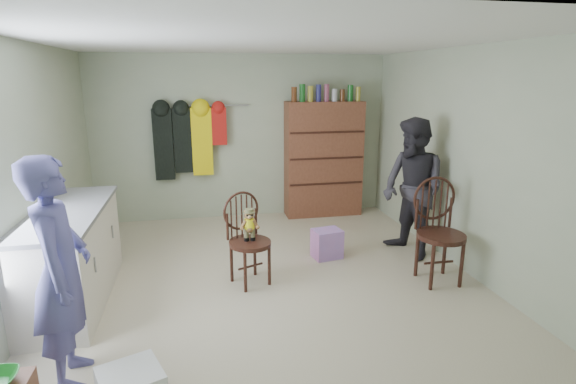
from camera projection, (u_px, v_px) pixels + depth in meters
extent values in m
plane|color=beige|center=(269.00, 282.00, 4.88)|extent=(5.00, 5.00, 0.00)
plane|color=#B0B99B|center=(243.00, 138.00, 6.94)|extent=(4.50, 0.00, 4.50)
plane|color=#B0B99B|center=(27.00, 179.00, 4.13)|extent=(0.00, 5.00, 5.00)
plane|color=#B0B99B|center=(467.00, 161.00, 5.01)|extent=(0.00, 5.00, 5.00)
plane|color=white|center=(266.00, 41.00, 4.26)|extent=(5.00, 5.00, 0.00)
cube|color=silver|center=(72.00, 258.00, 4.39)|extent=(0.60, 1.80, 0.90)
cube|color=slate|center=(66.00, 212.00, 4.28)|extent=(0.64, 1.86, 0.04)
cylinder|color=#99999E|center=(95.00, 265.00, 4.00)|extent=(0.02, 0.02, 0.14)
cylinder|color=#99999E|center=(113.00, 232.00, 4.86)|extent=(0.02, 0.02, 0.14)
cylinder|color=#3A1C14|center=(250.00, 243.00, 4.75)|extent=(0.58, 0.58, 0.04)
cylinder|color=#3A1C14|center=(245.00, 272.00, 4.61)|extent=(0.04, 0.04, 0.44)
cylinder|color=#3A1C14|center=(269.00, 266.00, 4.77)|extent=(0.04, 0.04, 0.44)
cylinder|color=#3A1C14|center=(231.00, 263.00, 4.85)|extent=(0.04, 0.04, 0.44)
cylinder|color=#3A1C14|center=(255.00, 257.00, 5.01)|extent=(0.04, 0.04, 0.44)
torus|color=#3A1C14|center=(241.00, 211.00, 4.81)|extent=(0.40, 0.19, 0.43)
cylinder|color=#3A1C14|center=(227.00, 227.00, 4.74)|extent=(0.03, 0.03, 0.29)
cylinder|color=#3A1C14|center=(256.00, 221.00, 4.93)|extent=(0.03, 0.03, 0.29)
cylinder|color=#FFFA1D|center=(249.00, 224.00, 4.71)|extent=(0.11, 0.11, 0.10)
cylinder|color=#475128|center=(250.00, 233.00, 4.74)|extent=(0.07, 0.07, 0.16)
sphere|color=#9E7042|center=(249.00, 215.00, 4.69)|extent=(0.10, 0.10, 0.10)
cylinder|color=#475128|center=(249.00, 210.00, 4.67)|extent=(0.09, 0.09, 0.03)
cube|color=black|center=(250.00, 215.00, 4.64)|extent=(0.07, 0.01, 0.02)
cylinder|color=#3A1C14|center=(441.00, 236.00, 4.77)|extent=(0.51, 0.51, 0.05)
cylinder|color=#3A1C14|center=(432.00, 267.00, 4.65)|extent=(0.04, 0.04, 0.50)
cylinder|color=#3A1C14|center=(462.00, 265.00, 4.71)|extent=(0.04, 0.04, 0.50)
cylinder|color=#3A1C14|center=(417.00, 255.00, 4.98)|extent=(0.04, 0.04, 0.50)
cylinder|color=#3A1C14|center=(444.00, 253.00, 5.04)|extent=(0.04, 0.04, 0.50)
torus|color=#3A1C14|center=(434.00, 198.00, 4.87)|extent=(0.49, 0.04, 0.49)
cylinder|color=#3A1C14|center=(417.00, 214.00, 4.86)|extent=(0.03, 0.03, 0.33)
cylinder|color=#3A1C14|center=(450.00, 212.00, 4.94)|extent=(0.03, 0.03, 0.33)
cube|color=pink|center=(327.00, 244.00, 5.51)|extent=(0.38, 0.31, 0.36)
imported|color=#555398|center=(61.00, 273.00, 3.14)|extent=(0.46, 0.65, 1.68)
imported|color=#2D2B33|center=(413.00, 189.00, 5.41)|extent=(0.84, 0.97, 1.71)
cube|color=brown|center=(323.00, 159.00, 7.08)|extent=(1.20, 0.38, 1.80)
cube|color=#3A1C14|center=(326.00, 184.00, 6.99)|extent=(1.16, 0.02, 0.03)
cube|color=#3A1C14|center=(327.00, 158.00, 6.89)|extent=(1.16, 0.02, 0.03)
cube|color=#3A1C14|center=(327.00, 132.00, 6.79)|extent=(1.16, 0.02, 0.03)
cylinder|color=#592D14|center=(294.00, 94.00, 6.64)|extent=(0.08, 0.08, 0.22)
cylinder|color=#19591E|center=(302.00, 93.00, 6.66)|extent=(0.09, 0.09, 0.26)
cylinder|color=#A59933|center=(310.00, 94.00, 6.68)|extent=(0.09, 0.09, 0.23)
cylinder|color=navy|center=(319.00, 93.00, 6.71)|extent=(0.08, 0.08, 0.25)
cylinder|color=#8C3F59|center=(327.00, 93.00, 6.73)|extent=(0.07, 0.07, 0.26)
cylinder|color=#B2B2B7|center=(335.00, 95.00, 6.76)|extent=(0.08, 0.08, 0.19)
cylinder|color=#592D14|center=(342.00, 95.00, 6.79)|extent=(0.07, 0.07, 0.18)
cylinder|color=#19591E|center=(350.00, 93.00, 6.80)|extent=(0.09, 0.09, 0.24)
cylinder|color=#A59933|center=(358.00, 94.00, 6.83)|extent=(0.07, 0.07, 0.22)
cylinder|color=#99999E|center=(215.00, 105.00, 6.68)|extent=(1.00, 0.02, 0.02)
cube|color=black|center=(164.00, 145.00, 6.61)|extent=(0.28, 0.10, 1.05)
cube|color=black|center=(183.00, 141.00, 6.65)|extent=(0.26, 0.10, 0.95)
cube|color=yellow|center=(202.00, 142.00, 6.72)|extent=(0.30, 0.10, 1.00)
cube|color=red|center=(219.00, 126.00, 6.71)|extent=(0.22, 0.10, 0.55)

